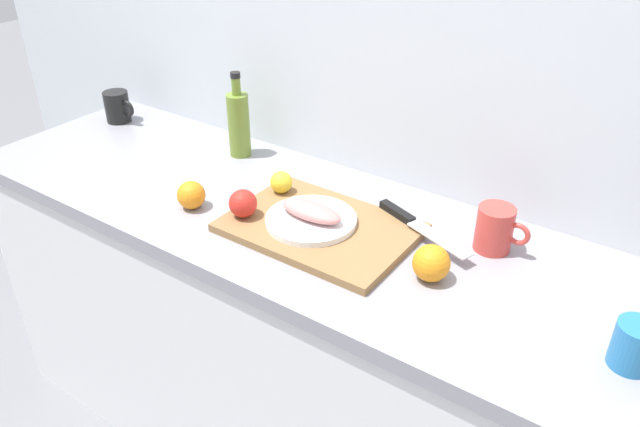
{
  "coord_description": "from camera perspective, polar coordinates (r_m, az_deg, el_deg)",
  "views": [
    {
      "loc": [
        0.81,
        -1.06,
        1.71
      ],
      "look_at": [
        0.08,
        -0.03,
        0.95
      ],
      "focal_mm": 34.85,
      "sensor_mm": 36.0,
      "label": 1
    }
  ],
  "objects": [
    {
      "name": "back_wall",
      "position": [
        1.67,
        4.76,
        14.94
      ],
      "size": [
        3.2,
        0.05,
        2.5
      ],
      "primitive_type": "cube",
      "color": "silver",
      "rests_on": "ground_plane"
    },
    {
      "name": "kitchen_counter",
      "position": [
        1.83,
        -1.68,
        -12.36
      ],
      "size": [
        2.0,
        0.6,
        0.9
      ],
      "color": "white",
      "rests_on": "ground_plane"
    },
    {
      "name": "cutting_board",
      "position": [
        1.49,
        0.0,
        -1.31
      ],
      "size": [
        0.44,
        0.31,
        0.02
      ],
      "primitive_type": "cube",
      "color": "olive",
      "rests_on": "kitchen_counter"
    },
    {
      "name": "white_plate",
      "position": [
        1.49,
        -0.83,
        -0.59
      ],
      "size": [
        0.22,
        0.22,
        0.01
      ],
      "primitive_type": "cylinder",
      "color": "white",
      "rests_on": "cutting_board"
    },
    {
      "name": "fish_fillet",
      "position": [
        1.48,
        -0.84,
        0.25
      ],
      "size": [
        0.17,
        0.07,
        0.04
      ],
      "primitive_type": "ellipsoid",
      "color": "tan",
      "rests_on": "white_plate"
    },
    {
      "name": "chef_knife",
      "position": [
        1.5,
        8.44,
        -0.73
      ],
      "size": [
        0.28,
        0.13,
        0.02
      ],
      "rotation": [
        0.0,
        0.0,
        -0.35
      ],
      "color": "silver",
      "rests_on": "cutting_board"
    },
    {
      "name": "lemon_0",
      "position": [
        1.62,
        -3.59,
        2.9
      ],
      "size": [
        0.06,
        0.06,
        0.06
      ],
      "primitive_type": "sphere",
      "color": "yellow",
      "rests_on": "cutting_board"
    },
    {
      "name": "tomato_0",
      "position": [
        1.52,
        -7.09,
        0.93
      ],
      "size": [
        0.07,
        0.07,
        0.07
      ],
      "primitive_type": "sphere",
      "color": "red",
      "rests_on": "cutting_board"
    },
    {
      "name": "olive_oil_bottle",
      "position": [
        1.85,
        -7.48,
        8.25
      ],
      "size": [
        0.06,
        0.06,
        0.25
      ],
      "color": "olive",
      "rests_on": "kitchen_counter"
    },
    {
      "name": "coffee_mug_0",
      "position": [
        1.46,
        15.81,
        -1.37
      ],
      "size": [
        0.12,
        0.08,
        0.11
      ],
      "color": "#CC3F38",
      "rests_on": "kitchen_counter"
    },
    {
      "name": "coffee_mug_1",
      "position": [
        2.2,
        -18.08,
        9.31
      ],
      "size": [
        0.12,
        0.08,
        0.1
      ],
      "color": "black",
      "rests_on": "kitchen_counter"
    },
    {
      "name": "coffee_mug_2",
      "position": [
        1.25,
        27.04,
        -10.79
      ],
      "size": [
        0.12,
        0.08,
        0.09
      ],
      "color": "#2672B2",
      "rests_on": "kitchen_counter"
    },
    {
      "name": "orange_0",
      "position": [
        1.61,
        -11.74,
        1.67
      ],
      "size": [
        0.07,
        0.07,
        0.07
      ],
      "primitive_type": "sphere",
      "color": "orange",
      "rests_on": "kitchen_counter"
    },
    {
      "name": "orange_2",
      "position": [
        1.34,
        10.18,
        -4.5
      ],
      "size": [
        0.08,
        0.08,
        0.08
      ],
      "primitive_type": "sphere",
      "color": "orange",
      "rests_on": "kitchen_counter"
    }
  ]
}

